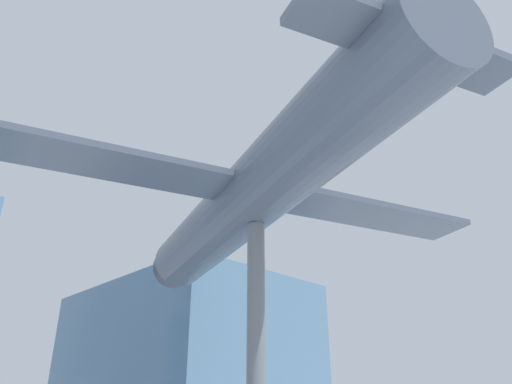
{
  "coord_description": "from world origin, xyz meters",
  "views": [
    {
      "loc": [
        -8.92,
        -9.23,
        1.77
      ],
      "look_at": [
        0.0,
        0.0,
        7.78
      ],
      "focal_mm": 35.0,
      "sensor_mm": 36.0,
      "label": 1
    }
  ],
  "objects": [
    {
      "name": "support_pylon_central",
      "position": [
        0.0,
        0.0,
        3.39
      ],
      "size": [
        0.47,
        0.47,
        6.78
      ],
      "color": "slate",
      "rests_on": "ground_plane"
    },
    {
      "name": "suspended_airplane",
      "position": [
        0.07,
        0.21,
        7.79
      ],
      "size": [
        14.41,
        15.72,
        3.13
      ],
      "rotation": [
        0.0,
        0.0,
        -0.33
      ],
      "color": "#4C5666",
      "rests_on": "support_pylon_central"
    },
    {
      "name": "glass_pavilion_right",
      "position": [
        8.99,
        15.34,
        4.55
      ],
      "size": [
        9.61,
        13.88,
        9.67
      ],
      "color": "slate",
      "rests_on": "ground_plane"
    }
  ]
}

